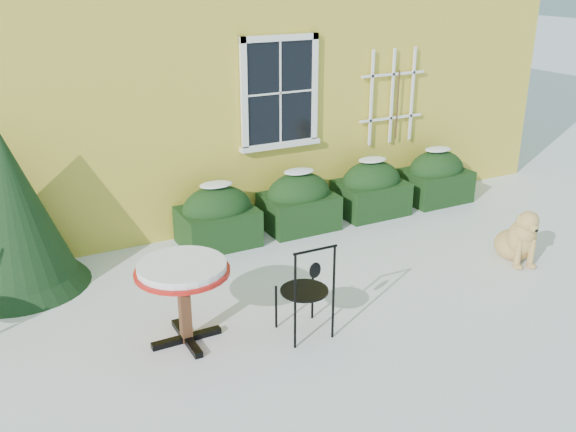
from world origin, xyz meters
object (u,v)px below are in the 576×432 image
patio_chair_near (306,290)px  bistro_table (183,277)px  evergreen_shrub (12,225)px  dog (519,239)px

patio_chair_near → bistro_table: bearing=-20.7°
evergreen_shrub → bistro_table: (1.37, -2.16, -0.06)m
evergreen_shrub → bistro_table: size_ratio=2.06×
patio_chair_near → dog: bearing=-174.1°
evergreen_shrub → patio_chair_near: evergreen_shrub is taller
evergreen_shrub → patio_chair_near: size_ratio=1.86×
dog → bistro_table: bearing=-162.6°
patio_chair_near → dog: patio_chair_near is taller
bistro_table → patio_chair_near: size_ratio=0.90×
bistro_table → patio_chair_near: 1.28m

